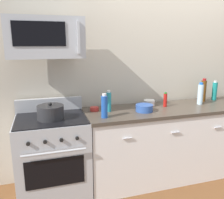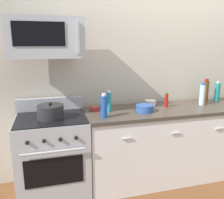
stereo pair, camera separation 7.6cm
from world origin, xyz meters
The scene contains 15 objects.
ground_plane centered at (0.00, 0.00, 0.00)m, with size 6.69×6.69×0.00m, color brown.
back_wall centered at (0.00, 0.41, 1.35)m, with size 5.57×0.10×2.70m, color beige.
counter_unit centered at (0.00, 0.00, 0.46)m, with size 2.48×0.66×0.92m.
range_oven centered at (-1.62, 0.00, 0.47)m, with size 0.76×0.69×1.07m.
microwave centered at (-1.62, 0.05, 1.75)m, with size 0.74×0.44×0.40m.
bottle_wine_amber centered at (0.42, 0.16, 1.07)m, with size 0.07×0.07×0.31m.
bottle_sparkling_teal centered at (0.63, 0.19, 1.05)m, with size 0.07×0.07×0.27m.
bottle_water_clear centered at (0.28, 0.03, 1.06)m, with size 0.07×0.07×0.29m.
bottle_soda_blue centered at (-1.07, -0.16, 1.04)m, with size 0.07×0.07×0.26m.
bottle_dish_soap centered at (-0.96, 0.06, 1.04)m, with size 0.06×0.06×0.25m.
bottle_hot_sauce_red centered at (-0.22, 0.06, 1.01)m, with size 0.04×0.04×0.18m.
bowl_red_small centered at (-1.11, 0.12, 0.94)m, with size 0.10×0.10×0.04m.
bowl_blue_mixing centered at (-0.56, -0.06, 0.96)m, with size 0.20×0.20×0.08m.
bowl_white_ceramic centered at (-0.38, 0.18, 0.96)m, with size 0.14×0.14×0.07m.
stockpot centered at (-1.62, -0.05, 1.00)m, with size 0.27×0.27×0.18m.
Camera 1 is at (-1.69, -2.51, 1.70)m, focal length 37.99 mm.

